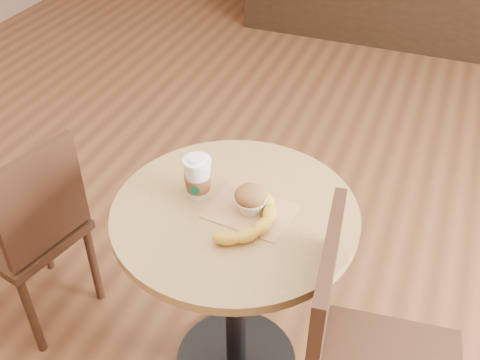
# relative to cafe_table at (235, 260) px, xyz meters

# --- Properties ---
(cafe_table) EXTENTS (0.72, 0.72, 0.75)m
(cafe_table) POSITION_rel_cafe_table_xyz_m (0.00, 0.00, 0.00)
(cafe_table) COLOR black
(cafe_table) RESTS_ON ground
(chair_left) EXTENTS (0.43, 0.43, 0.82)m
(chair_left) POSITION_rel_cafe_table_xyz_m (-0.77, -0.05, -0.09)
(chair_left) COLOR #361F13
(chair_left) RESTS_ON ground
(kraft_bag) EXTENTS (0.26, 0.20, 0.00)m
(kraft_bag) POSITION_rel_cafe_table_xyz_m (0.04, 0.01, 0.21)
(kraft_bag) COLOR #AD7F53
(kraft_bag) RESTS_ON cafe_table
(coffee_cup) EXTENTS (0.08, 0.09, 0.14)m
(coffee_cup) POSITION_rel_cafe_table_xyz_m (-0.13, 0.02, 0.27)
(coffee_cup) COLOR silver
(coffee_cup) RESTS_ON cafe_table
(muffin) EXTENTS (0.09, 0.09, 0.08)m
(muffin) POSITION_rel_cafe_table_xyz_m (0.04, 0.01, 0.25)
(muffin) COLOR silver
(muffin) RESTS_ON kraft_bag
(banana) EXTENTS (0.18, 0.31, 0.04)m
(banana) POSITION_rel_cafe_table_xyz_m (0.07, -0.03, 0.23)
(banana) COLOR gold
(banana) RESTS_ON kraft_bag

